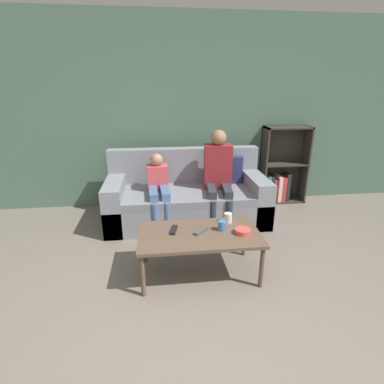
{
  "coord_description": "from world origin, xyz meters",
  "views": [
    {
      "loc": [
        -0.24,
        -1.56,
        1.7
      ],
      "look_at": [
        0.12,
        1.44,
        0.61
      ],
      "focal_mm": 28.0,
      "sensor_mm": 36.0,
      "label": 1
    }
  ],
  "objects_px": {
    "bookshelf": "(280,173)",
    "coffee_table": "(199,237)",
    "snack_bowl": "(243,231)",
    "tv_remote_1": "(174,230)",
    "person_child": "(158,187)",
    "tv_remote_0": "(201,231)",
    "cup_far": "(228,218)",
    "person_adult": "(218,171)",
    "couch": "(187,198)",
    "cup_near": "(222,226)"
  },
  "relations": [
    {
      "from": "cup_far",
      "to": "tv_remote_0",
      "type": "height_order",
      "value": "cup_far"
    },
    {
      "from": "cup_near",
      "to": "cup_far",
      "type": "height_order",
      "value": "cup_far"
    },
    {
      "from": "coffee_table",
      "to": "person_adult",
      "type": "bearing_deg",
      "value": 70.65
    },
    {
      "from": "bookshelf",
      "to": "coffee_table",
      "type": "height_order",
      "value": "bookshelf"
    },
    {
      "from": "couch",
      "to": "snack_bowl",
      "type": "height_order",
      "value": "couch"
    },
    {
      "from": "person_child",
      "to": "cup_near",
      "type": "bearing_deg",
      "value": -65.06
    },
    {
      "from": "tv_remote_0",
      "to": "person_adult",
      "type": "bearing_deg",
      "value": 117.33
    },
    {
      "from": "couch",
      "to": "coffee_table",
      "type": "relative_size",
      "value": 1.83
    },
    {
      "from": "tv_remote_0",
      "to": "tv_remote_1",
      "type": "relative_size",
      "value": 0.88
    },
    {
      "from": "couch",
      "to": "tv_remote_1",
      "type": "relative_size",
      "value": 11.47
    },
    {
      "from": "coffee_table",
      "to": "tv_remote_0",
      "type": "xyz_separation_m",
      "value": [
        0.02,
        0.02,
        0.05
      ]
    },
    {
      "from": "tv_remote_0",
      "to": "coffee_table",
      "type": "bearing_deg",
      "value": -89.62
    },
    {
      "from": "tv_remote_1",
      "to": "person_adult",
      "type": "bearing_deg",
      "value": 71.99
    },
    {
      "from": "bookshelf",
      "to": "person_adult",
      "type": "relative_size",
      "value": 0.96
    },
    {
      "from": "cup_near",
      "to": "tv_remote_1",
      "type": "xyz_separation_m",
      "value": [
        -0.44,
        0.03,
        -0.03
      ]
    },
    {
      "from": "coffee_table",
      "to": "snack_bowl",
      "type": "bearing_deg",
      "value": -7.79
    },
    {
      "from": "bookshelf",
      "to": "person_adult",
      "type": "distance_m",
      "value": 1.25
    },
    {
      "from": "couch",
      "to": "person_child",
      "type": "xyz_separation_m",
      "value": [
        -0.37,
        -0.15,
        0.22
      ]
    },
    {
      "from": "tv_remote_1",
      "to": "snack_bowl",
      "type": "distance_m",
      "value": 0.63
    },
    {
      "from": "snack_bowl",
      "to": "tv_remote_1",
      "type": "bearing_deg",
      "value": 168.71
    },
    {
      "from": "tv_remote_0",
      "to": "cup_far",
      "type": "bearing_deg",
      "value": 77.4
    },
    {
      "from": "person_child",
      "to": "tv_remote_1",
      "type": "height_order",
      "value": "person_child"
    },
    {
      "from": "coffee_table",
      "to": "person_adult",
      "type": "xyz_separation_m",
      "value": [
        0.4,
        1.15,
        0.28
      ]
    },
    {
      "from": "person_adult",
      "to": "person_child",
      "type": "bearing_deg",
      "value": -170.06
    },
    {
      "from": "couch",
      "to": "cup_near",
      "type": "bearing_deg",
      "value": -80.64
    },
    {
      "from": "coffee_table",
      "to": "person_child",
      "type": "distance_m",
      "value": 1.16
    },
    {
      "from": "coffee_table",
      "to": "cup_near",
      "type": "distance_m",
      "value": 0.23
    },
    {
      "from": "bookshelf",
      "to": "coffee_table",
      "type": "bearing_deg",
      "value": -130.38
    },
    {
      "from": "bookshelf",
      "to": "person_child",
      "type": "height_order",
      "value": "bookshelf"
    },
    {
      "from": "couch",
      "to": "cup_near",
      "type": "height_order",
      "value": "couch"
    },
    {
      "from": "bookshelf",
      "to": "person_adult",
      "type": "xyz_separation_m",
      "value": [
        -1.08,
        -0.59,
        0.23
      ]
    },
    {
      "from": "couch",
      "to": "person_child",
      "type": "bearing_deg",
      "value": -158.2
    },
    {
      "from": "person_adult",
      "to": "person_child",
      "type": "xyz_separation_m",
      "value": [
        -0.76,
        -0.05,
        -0.16
      ]
    },
    {
      "from": "bookshelf",
      "to": "person_adult",
      "type": "height_order",
      "value": "person_adult"
    },
    {
      "from": "bookshelf",
      "to": "cup_far",
      "type": "distance_m",
      "value": 1.94
    },
    {
      "from": "person_adult",
      "to": "tv_remote_0",
      "type": "relative_size",
      "value": 7.54
    },
    {
      "from": "person_adult",
      "to": "cup_near",
      "type": "bearing_deg",
      "value": -93.77
    },
    {
      "from": "coffee_table",
      "to": "person_adult",
      "type": "relative_size",
      "value": 0.94
    },
    {
      "from": "person_child",
      "to": "tv_remote_1",
      "type": "relative_size",
      "value": 5.08
    },
    {
      "from": "couch",
      "to": "cup_near",
      "type": "xyz_separation_m",
      "value": [
        0.2,
        -1.21,
        0.18
      ]
    },
    {
      "from": "tv_remote_0",
      "to": "couch",
      "type": "bearing_deg",
      "value": 136.21
    },
    {
      "from": "snack_bowl",
      "to": "couch",
      "type": "bearing_deg",
      "value": 106.0
    },
    {
      "from": "coffee_table",
      "to": "cup_far",
      "type": "height_order",
      "value": "cup_far"
    },
    {
      "from": "cup_far",
      "to": "tv_remote_1",
      "type": "relative_size",
      "value": 0.53
    },
    {
      "from": "person_adult",
      "to": "cup_near",
      "type": "relative_size",
      "value": 12.85
    },
    {
      "from": "couch",
      "to": "cup_near",
      "type": "relative_size",
      "value": 22.1
    },
    {
      "from": "person_child",
      "to": "bookshelf",
      "type": "bearing_deg",
      "value": 16.12
    },
    {
      "from": "coffee_table",
      "to": "tv_remote_1",
      "type": "distance_m",
      "value": 0.24
    },
    {
      "from": "snack_bowl",
      "to": "person_adult",
      "type": "bearing_deg",
      "value": 89.27
    },
    {
      "from": "bookshelf",
      "to": "tv_remote_0",
      "type": "bearing_deg",
      "value": -130.32
    }
  ]
}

